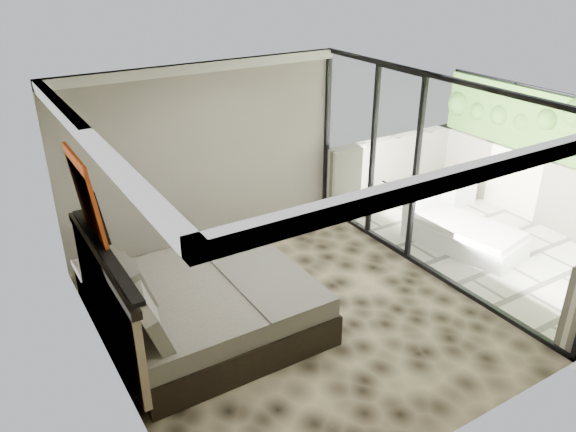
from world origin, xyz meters
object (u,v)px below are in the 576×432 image
table_lamp (93,236)px  lounger (461,232)px  bed (202,304)px  ottoman (457,189)px  nightstand (99,280)px

table_lamp → lounger: bearing=-16.3°
bed → ottoman: bed is taller
ottoman → lounger: (-1.21, -1.23, -0.03)m
table_lamp → lounger: table_lamp is taller
bed → table_lamp: bed is taller
nightstand → ottoman: 6.45m
table_lamp → bed: bearing=-59.4°
bed → table_lamp: bearing=120.6°
bed → lounger: size_ratio=1.25×
nightstand → bed: bearing=-56.7°
bed → nightstand: bed is taller
bed → table_lamp: size_ratio=4.01×
table_lamp → ottoman: (6.42, -0.29, -0.65)m
bed → lounger: (4.36, -0.09, -0.17)m
nightstand → lounger: (5.23, -1.50, -0.06)m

